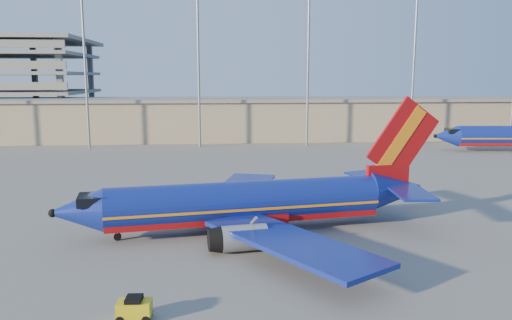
{
  "coord_description": "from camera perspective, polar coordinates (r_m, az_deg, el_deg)",
  "views": [
    {
      "loc": [
        -1.98,
        -46.03,
        12.89
      ],
      "look_at": [
        2.27,
        6.89,
        4.0
      ],
      "focal_mm": 35.0,
      "sensor_mm": 36.0,
      "label": 1
    }
  ],
  "objects": [
    {
      "name": "ground",
      "position": [
        47.84,
        -2.06,
        -6.13
      ],
      "size": [
        220.0,
        220.0,
        0.0
      ],
      "primitive_type": "plane",
      "color": "slate",
      "rests_on": "ground"
    },
    {
      "name": "terminal_building",
      "position": [
        105.07,
        1.98,
        4.82
      ],
      "size": [
        122.0,
        16.0,
        8.5
      ],
      "color": "tan",
      "rests_on": "ground"
    },
    {
      "name": "light_mast_row",
      "position": [
        92.41,
        -0.26,
        12.4
      ],
      "size": [
        101.6,
        1.6,
        28.65
      ],
      "color": "gray",
      "rests_on": "ground"
    },
    {
      "name": "baggage_tug",
      "position": [
        28.57,
        -13.73,
        -16.09
      ],
      "size": [
        1.86,
        1.18,
        1.3
      ],
      "rotation": [
        0.0,
        0.0,
        -0.05
      ],
      "color": "gold",
      "rests_on": "ground"
    },
    {
      "name": "aircraft_main",
      "position": [
        42.06,
        -0.23,
        -4.95
      ],
      "size": [
        32.99,
        31.51,
        11.22
      ],
      "rotation": [
        0.0,
        0.0,
        0.15
      ],
      "color": "navy",
      "rests_on": "ground"
    }
  ]
}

